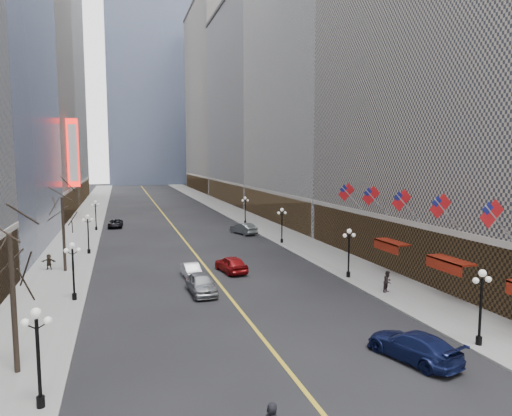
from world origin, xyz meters
TOP-DOWN VIEW (x-y plane):
  - sidewalk_east at (14.00, 70.00)m, footprint 6.00×230.00m
  - sidewalk_west at (-14.00, 70.00)m, footprint 6.00×230.00m
  - lane_line at (0.00, 80.00)m, footprint 0.25×200.00m
  - bldg_east_b at (29.91, 68.00)m, footprint 26.60×36.60m
  - bldg_east_c at (29.88, 106.00)m, footprint 26.60×40.60m
  - bldg_east_d at (29.90, 149.00)m, footprint 26.60×46.60m
  - bldg_west_d at (-29.92, 121.00)m, footprint 26.60×38.60m
  - streetlamp_east_0 at (11.80, 14.00)m, footprint 1.26×0.44m
  - streetlamp_east_1 at (11.80, 30.00)m, footprint 1.26×0.44m
  - streetlamp_east_2 at (11.80, 48.00)m, footprint 1.26×0.44m
  - streetlamp_east_3 at (11.80, 66.00)m, footprint 1.26×0.44m
  - streetlamp_west_0 at (-11.80, 14.00)m, footprint 1.26×0.44m
  - streetlamp_west_1 at (-11.80, 30.00)m, footprint 1.26×0.44m
  - streetlamp_west_2 at (-11.80, 48.00)m, footprint 1.26×0.44m
  - streetlamp_west_3 at (-11.80, 66.00)m, footprint 1.26×0.44m
  - flag_1 at (15.31, 17.00)m, footprint 2.87×0.12m
  - flag_2 at (15.31, 22.00)m, footprint 2.87×0.12m
  - flag_3 at (15.31, 27.00)m, footprint 2.87×0.12m
  - flag_4 at (15.31, 32.00)m, footprint 2.87×0.12m
  - flag_5 at (15.31, 37.00)m, footprint 2.87×0.12m
  - awning_b at (16.11, 22.00)m, footprint 1.40×4.00m
  - awning_c at (16.11, 30.00)m, footprint 1.40×4.00m
  - theatre_marquee at (-15.88, 80.00)m, footprint 2.00×0.55m
  - tree_west_near at (-13.50, 18.00)m, footprint 3.60×3.60m
  - tree_west_far at (-13.50, 40.00)m, footprint 3.60×3.60m
  - car_nb_near at (-2.00, 29.29)m, footprint 2.19×5.04m
  - car_nb_mid at (-2.00, 34.46)m, footprint 1.60×4.05m
  - car_nb_far at (-9.00, 68.68)m, footprint 2.42×4.81m
  - car_sb_near at (7.06, 13.67)m, footprint 3.71×5.88m
  - car_sb_mid at (2.00, 35.47)m, footprint 2.70×5.05m
  - car_sb_far at (9.00, 56.77)m, footprint 3.28×5.35m
  - ped_east_walk at (12.60, 24.81)m, footprint 0.98×0.83m
  - ped_west_far at (-15.09, 41.08)m, footprint 1.48×0.67m

SIDE VIEW (x-z plane):
  - lane_line at x=0.00m, z-range 0.00..0.02m
  - sidewalk_east at x=14.00m, z-range 0.00..0.15m
  - sidewalk_west at x=-14.00m, z-range 0.00..0.15m
  - car_nb_far at x=-9.00m, z-range 0.00..1.31m
  - car_nb_mid at x=-2.00m, z-range 0.00..1.31m
  - car_sb_near at x=7.06m, z-range 0.00..1.59m
  - car_sb_mid at x=2.00m, z-range 0.00..1.63m
  - car_sb_far at x=9.00m, z-range 0.00..1.67m
  - car_nb_near at x=-2.00m, z-range 0.00..1.69m
  - ped_west_far at x=-15.09m, z-range 0.15..1.69m
  - ped_east_walk at x=12.60m, z-range 0.15..1.91m
  - streetlamp_east_0 at x=11.80m, z-range 0.64..5.16m
  - streetlamp_east_1 at x=11.80m, z-range 0.64..5.16m
  - streetlamp_east_2 at x=11.80m, z-range 0.64..5.16m
  - streetlamp_east_3 at x=11.80m, z-range 0.64..5.16m
  - streetlamp_west_0 at x=-11.80m, z-range 0.64..5.16m
  - streetlamp_west_1 at x=-11.80m, z-range 0.64..5.16m
  - streetlamp_west_2 at x=-11.80m, z-range 0.64..5.16m
  - streetlamp_west_3 at x=-11.80m, z-range 0.64..5.16m
  - awning_b at x=16.11m, z-range 2.62..3.54m
  - awning_c at x=16.11m, z-range 2.62..3.54m
  - tree_west_near at x=-13.50m, z-range 2.28..10.20m
  - tree_west_far at x=-13.50m, z-range 2.28..10.20m
  - flag_1 at x=15.31m, z-range 5.85..8.72m
  - flag_2 at x=15.31m, z-range 5.85..8.72m
  - flag_3 at x=15.31m, z-range 5.85..8.72m
  - flag_4 at x=15.31m, z-range 5.85..8.72m
  - flag_5 at x=15.31m, z-range 5.85..8.72m
  - theatre_marquee at x=-15.88m, z-range 6.00..18.00m
  - bldg_east_c at x=29.88m, z-range -0.22..48.58m
  - bldg_east_d at x=29.90m, z-range -0.23..62.57m
  - bldg_east_b at x=29.91m, z-range -0.22..68.58m
  - bldg_west_d at x=-29.92m, z-range -0.23..72.57m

